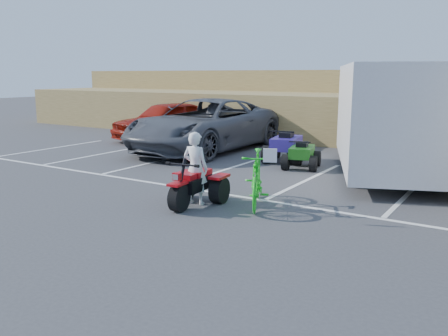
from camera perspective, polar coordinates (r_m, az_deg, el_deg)
The scene contains 11 objects.
ground at distance 9.11m, azimuth -2.24°, elevation -7.26°, with size 100.00×100.00×0.00m, color #3A3A3C.
parking_stripes at distance 12.23m, azimuth 12.09°, elevation -2.67°, with size 28.00×5.16×0.01m.
grass_embankment at distance 23.16m, azimuth 20.24°, elevation 6.91°, with size 40.00×8.50×3.10m.
red_trike_atv at distance 10.68m, azimuth -3.82°, elevation -4.49°, with size 1.19×1.59×1.04m, color #A6090F, non-canonical shape.
rider at distance 10.62m, azimuth -3.46°, elevation -0.02°, with size 0.60×0.39×1.64m, color white.
green_dirt_bike at distance 10.48m, azimuth 3.95°, elevation -1.29°, with size 0.58×2.07×1.24m, color #14BF19.
grey_pickup at distance 18.21m, azimuth -2.33°, elevation 5.21°, with size 3.27×7.09×1.97m, color #494A50.
red_car at distance 21.45m, azimuth -6.91°, elevation 5.71°, with size 2.03×5.04×1.72m, color #971508.
cargo_trailer at distance 14.49m, azimuth 19.49°, elevation 5.91°, with size 4.98×7.28×3.16m.
quad_atv_blue at distance 16.11m, azimuth 7.45°, elevation 0.80°, with size 1.27×1.70×1.11m, color navy, non-canonical shape.
quad_atv_green at distance 15.05m, azimuth 9.29°, elevation 0.01°, with size 1.05×1.40×0.92m, color #185513, non-canonical shape.
Camera 1 is at (4.93, -7.10, 2.89)m, focal length 38.00 mm.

